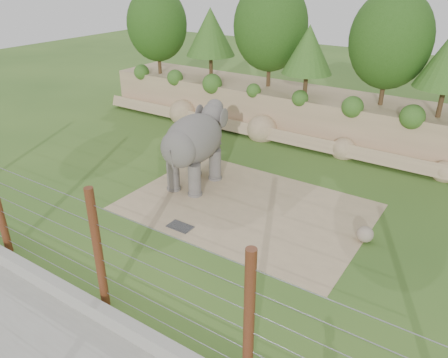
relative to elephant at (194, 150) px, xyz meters
The scene contains 8 objects.
ground 4.72m from the elephant, 53.04° to the right, with size 90.00×90.00×0.00m, color #3A6224.
back_embankment 9.97m from the elephant, 70.64° to the left, with size 30.00×5.52×8.77m.
dirt_patch 3.62m from the elephant, ahead, with size 10.00×7.00×0.02m, color tan.
drain_grate 4.17m from the elephant, 61.93° to the right, with size 1.00×0.60×0.03m, color #262628.
elephant is the anchor object (origin of this frame).
stone_ball 8.27m from the elephant, ahead, with size 0.62×0.62×0.62m, color gray.
retaining_wall 9.03m from the elephant, 72.78° to the right, with size 26.00×0.35×0.50m, color #A09E94.
barrier_fence 8.43m from the elephant, 71.77° to the right, with size 20.26×0.26×4.00m.
Camera 1 is at (8.67, -11.05, 9.29)m, focal length 35.00 mm.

